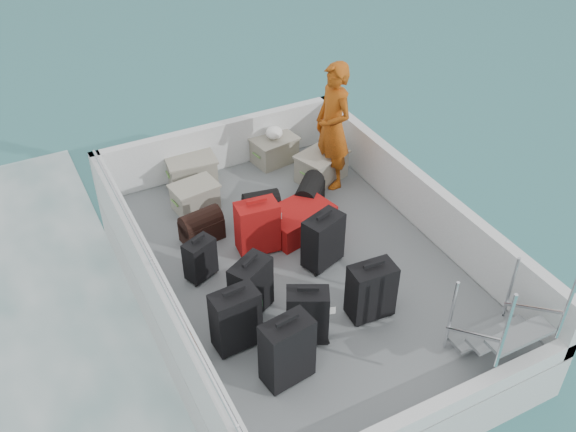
{
  "coord_description": "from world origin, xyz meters",
  "views": [
    {
      "loc": [
        -2.74,
        -5.02,
        5.66
      ],
      "look_at": [
        0.08,
        0.47,
        1.0
      ],
      "focal_mm": 40.0,
      "sensor_mm": 36.0,
      "label": 1
    }
  ],
  "objects_px": {
    "crate_1": "(192,172)",
    "suitcase_8": "(298,220)",
    "crate_0": "(195,198)",
    "suitcase_0": "(287,352)",
    "passenger": "(333,126)",
    "suitcase_4": "(251,288)",
    "crate_2": "(274,151)",
    "suitcase_5": "(257,228)",
    "suitcase_1": "(236,320)",
    "suitcase_6": "(371,291)",
    "suitcase_2": "(200,260)",
    "suitcase_3": "(307,316)",
    "suitcase_7": "(323,241)",
    "crate_3": "(321,167)"
  },
  "relations": [
    {
      "from": "crate_1",
      "to": "suitcase_8",
      "type": "bearing_deg",
      "value": -63.3
    },
    {
      "from": "crate_0",
      "to": "crate_1",
      "type": "bearing_deg",
      "value": 73.64
    },
    {
      "from": "suitcase_0",
      "to": "passenger",
      "type": "relative_size",
      "value": 0.42
    },
    {
      "from": "crate_1",
      "to": "suitcase_4",
      "type": "bearing_deg",
      "value": -96.44
    },
    {
      "from": "crate_2",
      "to": "suitcase_5",
      "type": "bearing_deg",
      "value": -121.91
    },
    {
      "from": "suitcase_1",
      "to": "suitcase_8",
      "type": "relative_size",
      "value": 0.84
    },
    {
      "from": "suitcase_4",
      "to": "suitcase_6",
      "type": "relative_size",
      "value": 1.01
    },
    {
      "from": "suitcase_2",
      "to": "crate_0",
      "type": "distance_m",
      "value": 1.36
    },
    {
      "from": "suitcase_1",
      "to": "suitcase_4",
      "type": "height_order",
      "value": "suitcase_1"
    },
    {
      "from": "crate_1",
      "to": "suitcase_3",
      "type": "bearing_deg",
      "value": -89.21
    },
    {
      "from": "suitcase_7",
      "to": "crate_3",
      "type": "height_order",
      "value": "suitcase_7"
    },
    {
      "from": "suitcase_1",
      "to": "suitcase_3",
      "type": "bearing_deg",
      "value": -24.32
    },
    {
      "from": "suitcase_1",
      "to": "crate_1",
      "type": "height_order",
      "value": "suitcase_1"
    },
    {
      "from": "crate_3",
      "to": "suitcase_3",
      "type": "bearing_deg",
      "value": -122.39
    },
    {
      "from": "suitcase_1",
      "to": "suitcase_0",
      "type": "bearing_deg",
      "value": -70.64
    },
    {
      "from": "crate_1",
      "to": "crate_2",
      "type": "bearing_deg",
      "value": 0.0
    },
    {
      "from": "suitcase_3",
      "to": "suitcase_6",
      "type": "xyz_separation_m",
      "value": [
        0.77,
        0.0,
        0.01
      ]
    },
    {
      "from": "crate_0",
      "to": "suitcase_3",
      "type": "bearing_deg",
      "value": -85.53
    },
    {
      "from": "crate_3",
      "to": "suitcase_7",
      "type": "bearing_deg",
      "value": -119.14
    },
    {
      "from": "suitcase_2",
      "to": "crate_0",
      "type": "height_order",
      "value": "suitcase_2"
    },
    {
      "from": "suitcase_5",
      "to": "suitcase_0",
      "type": "bearing_deg",
      "value": -100.99
    },
    {
      "from": "suitcase_5",
      "to": "suitcase_6",
      "type": "height_order",
      "value": "suitcase_5"
    },
    {
      "from": "suitcase_0",
      "to": "suitcase_2",
      "type": "height_order",
      "value": "suitcase_0"
    },
    {
      "from": "suitcase_7",
      "to": "suitcase_8",
      "type": "height_order",
      "value": "suitcase_7"
    },
    {
      "from": "suitcase_0",
      "to": "crate_3",
      "type": "height_order",
      "value": "suitcase_0"
    },
    {
      "from": "suitcase_1",
      "to": "suitcase_7",
      "type": "distance_m",
      "value": 1.57
    },
    {
      "from": "suitcase_2",
      "to": "suitcase_6",
      "type": "relative_size",
      "value": 0.77
    },
    {
      "from": "crate_1",
      "to": "crate_3",
      "type": "bearing_deg",
      "value": -23.47
    },
    {
      "from": "crate_2",
      "to": "crate_3",
      "type": "distance_m",
      "value": 0.81
    },
    {
      "from": "suitcase_2",
      "to": "crate_1",
      "type": "height_order",
      "value": "suitcase_2"
    },
    {
      "from": "suitcase_3",
      "to": "suitcase_8",
      "type": "relative_size",
      "value": 0.78
    },
    {
      "from": "crate_2",
      "to": "crate_3",
      "type": "bearing_deg",
      "value": -62.07
    },
    {
      "from": "suitcase_5",
      "to": "crate_3",
      "type": "bearing_deg",
      "value": 40.46
    },
    {
      "from": "suitcase_8",
      "to": "passenger",
      "type": "bearing_deg",
      "value": -63.63
    },
    {
      "from": "suitcase_4",
      "to": "suitcase_2",
      "type": "bearing_deg",
      "value": 82.4
    },
    {
      "from": "suitcase_0",
      "to": "crate_1",
      "type": "xyz_separation_m",
      "value": [
        0.37,
        3.61,
        -0.19
      ]
    },
    {
      "from": "suitcase_3",
      "to": "passenger",
      "type": "height_order",
      "value": "passenger"
    },
    {
      "from": "suitcase_6",
      "to": "crate_1",
      "type": "height_order",
      "value": "suitcase_6"
    },
    {
      "from": "suitcase_3",
      "to": "crate_1",
      "type": "relative_size",
      "value": 1.04
    },
    {
      "from": "suitcase_8",
      "to": "crate_3",
      "type": "relative_size",
      "value": 1.3
    },
    {
      "from": "suitcase_2",
      "to": "suitcase_4",
      "type": "xyz_separation_m",
      "value": [
        0.29,
        -0.77,
        0.08
      ]
    },
    {
      "from": "suitcase_8",
      "to": "crate_3",
      "type": "distance_m",
      "value": 1.23
    },
    {
      "from": "suitcase_1",
      "to": "passenger",
      "type": "height_order",
      "value": "passenger"
    },
    {
      "from": "suitcase_2",
      "to": "crate_3",
      "type": "height_order",
      "value": "suitcase_2"
    },
    {
      "from": "suitcase_7",
      "to": "passenger",
      "type": "height_order",
      "value": "passenger"
    },
    {
      "from": "suitcase_3",
      "to": "crate_0",
      "type": "xyz_separation_m",
      "value": [
        -0.21,
        2.69,
        -0.16
      ]
    },
    {
      "from": "suitcase_7",
      "to": "crate_2",
      "type": "bearing_deg",
      "value": 58.39
    },
    {
      "from": "suitcase_6",
      "to": "suitcase_8",
      "type": "relative_size",
      "value": 0.79
    },
    {
      "from": "suitcase_7",
      "to": "passenger",
      "type": "xyz_separation_m",
      "value": [
        0.95,
        1.44,
        0.55
      ]
    },
    {
      "from": "suitcase_4",
      "to": "suitcase_5",
      "type": "height_order",
      "value": "suitcase_5"
    }
  ]
}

